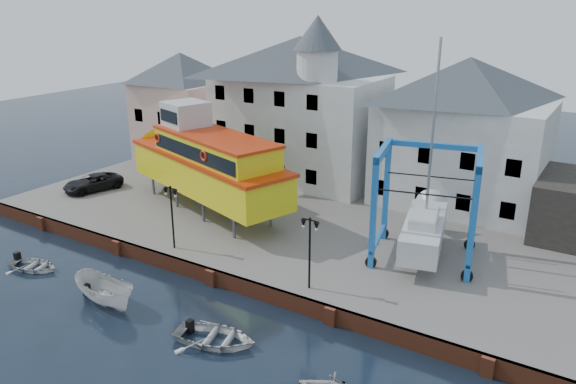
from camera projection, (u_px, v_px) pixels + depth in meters
The scene contains 14 objects.
ground at pixel (212, 285), 33.45m from camera, with size 140.00×140.00×0.00m, color black.
hardstanding at pixel (305, 219), 42.10m from camera, with size 44.00×22.00×1.00m, color slate.
quay_wall at pixel (212, 277), 33.37m from camera, with size 44.00×0.47×1.00m.
building_pink at pixel (183, 106), 54.85m from camera, with size 8.00×7.00×10.30m.
building_white_main at pixel (300, 107), 48.21m from camera, with size 14.00×8.30×14.00m.
building_white_right at pixel (463, 133), 42.00m from camera, with size 12.00×8.00×11.20m.
lamp_post_left at pixel (171, 201), 35.04m from camera, with size 1.12×0.32×4.20m.
lamp_post_right at pixel (310, 235), 30.04m from camera, with size 1.12×0.32×4.20m.
tour_boat at pixel (200, 160), 42.04m from camera, with size 18.45×9.72×7.85m.
travel_lift at pixel (426, 220), 34.63m from camera, with size 7.07×9.00×13.18m.
van at pixel (93, 183), 46.63m from camera, with size 2.21×4.79×1.33m, color black.
motorboat_a at pixel (107, 304), 31.39m from camera, with size 1.75×4.65×1.80m, color silver.
motorboat_b at pixel (215, 343), 27.86m from camera, with size 3.04×4.26×0.88m, color silver.
motorboat_d at pixel (34, 269), 35.42m from camera, with size 2.38×3.33×0.69m, color silver.
Camera 1 is at (19.62, -22.85, 16.22)m, focal length 35.00 mm.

